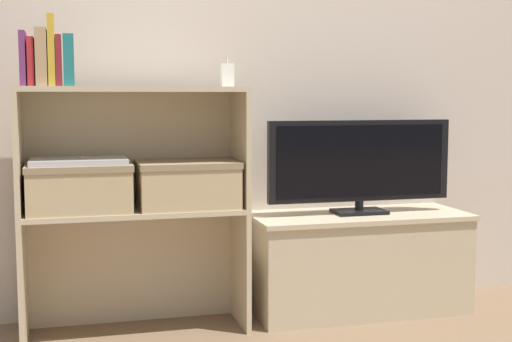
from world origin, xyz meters
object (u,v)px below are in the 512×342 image
Objects in this scene: book_plum at (23,59)px; book_mustard at (51,51)px; laptop at (79,161)px; book_tan at (41,58)px; tv at (360,163)px; book_teal at (69,61)px; baby_monitor at (227,75)px; book_maroon at (59,61)px; tv_stand at (358,262)px; book_crimson at (31,62)px; storage_basket_left at (79,185)px; storage_basket_right at (187,182)px.

book_mustard reaches higher than book_plum.
book_tan is at bearing -163.54° from laptop.
tv is at bearing 3.47° from book_plum.
book_teal is 0.61m from baby_monitor.
book_tan is 1.12× the size of book_maroon.
book_maroon is (-1.22, -0.08, 0.84)m from tv_stand.
book_maroon reaches higher than book_crimson.
tv is 4.43× the size of book_maroon.
book_crimson is at bearing -176.46° from tv.
book_teal is at bearing -175.17° from baby_monitor.
tv_stand is 1.25m from laptop.
laptop is (0.00, -0.00, 0.09)m from storage_basket_left.
storage_basket_left is (0.09, 0.04, -0.50)m from book_mustard.
book_mustard is at bearing -175.60° from baby_monitor.
tv is 1.32m from book_mustard.
book_plum reaches higher than storage_basket_right.
book_tan is at bearing -175.82° from baby_monitor.
storage_basket_right reaches higher than tv_stand.
book_maroon reaches higher than laptop.
storage_basket_right is (0.41, 0.00, 0.00)m from storage_basket_left.
book_crimson is 0.48m from storage_basket_left.
baby_monitor is (0.64, 0.05, -0.04)m from book_maroon.
storage_basket_left is 1.10× the size of laptop.
laptop is at bearing 11.01° from book_plum.
book_mustard reaches higher than book_crimson.
book_tan is 0.53× the size of storage_basket_left.
laptop is at bearing 22.59° from book_mustard.
storage_basket_left is at bearing -177.76° from tv.
laptop is at bearing -14.04° from storage_basket_left.
book_plum reaches higher than book_crimson.
book_maroon reaches higher than storage_basket_right.
book_plum is 0.42m from laptop.
storage_basket_left is (-1.16, -0.05, 0.38)m from tv_stand.
tv is 4.68× the size of book_crimson.
book_maroon is 0.66m from storage_basket_right.
book_crimson is at bearing -176.39° from tv_stand.
tv is 2.28× the size of laptop.
book_teal is at bearing 0.00° from book_mustard.
book_mustard reaches higher than book_teal.
book_tan reaches higher than storage_basket_left.
book_teal is 1.52× the size of baby_monitor.
book_maroon is (0.06, -0.00, -0.01)m from book_tan.
tv is 0.75m from storage_basket_right.
tv_stand is 5.00× the size of book_teal.
storage_basket_right is (-0.17, -0.02, -0.42)m from baby_monitor.
book_mustard is 0.50m from storage_basket_left.
book_tan is at bearing 180.00° from book_maroon.
book_crimson is (0.03, 0.00, -0.01)m from book_plum.
storage_basket_right is at bearing -174.82° from baby_monitor.
book_mustard is at bearing 180.00° from book_teal.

